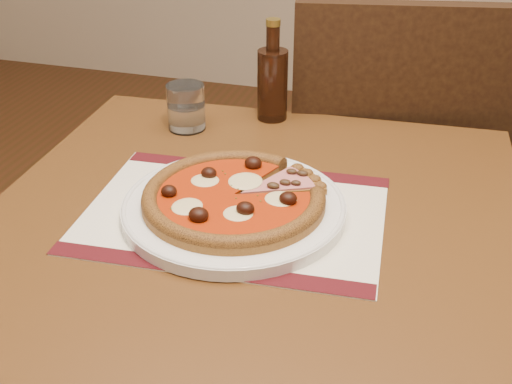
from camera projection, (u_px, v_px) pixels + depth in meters
table at (252, 271)px, 1.00m from camera, size 0.84×0.84×0.75m
chair_far at (391, 173)px, 1.48m from camera, size 0.53×0.53×0.97m
placemat at (234, 214)px, 0.96m from camera, size 0.46×0.34×0.00m
plate at (234, 208)px, 0.95m from camera, size 0.33×0.33×0.02m
pizza at (234, 196)px, 0.94m from camera, size 0.27×0.27×0.04m
ham_slice at (289, 183)px, 0.98m from camera, size 0.12×0.12×0.02m
water_glass at (186, 107)px, 1.20m from camera, size 0.08×0.08×0.09m
bottle at (272, 81)px, 1.22m from camera, size 0.06×0.06×0.20m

